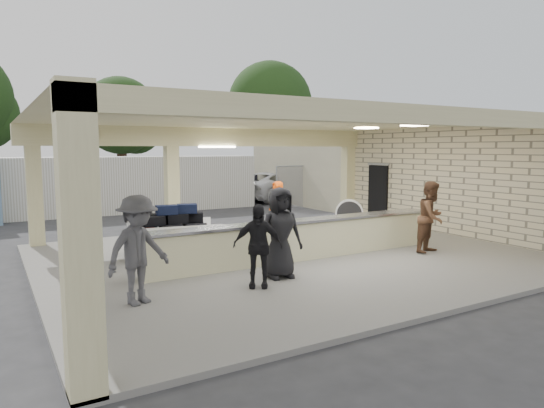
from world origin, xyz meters
TOP-DOWN VIEW (x-y plane):
  - ground at (0.00, 0.00)m, footprint 120.00×120.00m
  - pavilion at (0.21, 0.66)m, footprint 12.01×10.00m
  - baggage_counter at (0.00, -0.50)m, footprint 8.20×0.58m
  - luggage_cart at (-2.65, 1.48)m, footprint 2.42×1.74m
  - drum_fan at (3.80, 2.25)m, footprint 0.91×0.83m
  - baggage_handler at (0.45, 1.44)m, footprint 0.58×0.74m
  - passenger_a at (3.37, -1.61)m, footprint 0.99×0.63m
  - passenger_b at (-2.12, -2.12)m, footprint 1.01×0.81m
  - passenger_c at (-4.43, -1.98)m, footprint 1.32×0.87m
  - passenger_d at (-1.37, -1.73)m, footprint 0.98×0.49m
  - car_white_a at (7.03, 12.53)m, footprint 6.00×4.55m
  - car_white_b at (12.09, 12.63)m, footprint 4.14×1.74m
  - car_dark at (6.90, 14.16)m, footprint 4.31×2.92m
  - container_white at (-1.06, 11.67)m, footprint 11.41×2.54m
  - fence at (11.00, 9.00)m, footprint 12.06×0.06m
  - tree_mid at (2.32, 26.16)m, footprint 6.00×5.60m
  - tree_right at (14.32, 25.16)m, footprint 7.20×7.00m
  - adjacent_building at (9.50, 10.00)m, footprint 6.00×8.00m

SIDE VIEW (x-z plane):
  - ground at x=0.00m, z-range 0.00..0.00m
  - baggage_counter at x=0.00m, z-range 0.10..1.08m
  - car_white_b at x=12.09m, z-range 0.00..1.28m
  - drum_fan at x=3.80m, z-range 0.14..1.17m
  - car_dark at x=6.90m, z-range 0.00..1.36m
  - car_white_a at x=7.03m, z-range 0.00..1.55m
  - luggage_cart at x=-2.65m, z-range 0.15..1.45m
  - passenger_b at x=-2.12m, z-range 0.10..1.75m
  - baggage_handler at x=0.45m, z-range 0.10..1.90m
  - passenger_a at x=3.37m, z-range 0.10..1.98m
  - fence at x=11.00m, z-range 0.04..2.07m
  - passenger_d at x=-1.37m, z-range 0.10..2.03m
  - passenger_c at x=-4.43m, z-range 0.10..2.03m
  - container_white at x=-1.06m, z-range 0.00..2.46m
  - pavilion at x=0.21m, z-range -0.43..3.12m
  - adjacent_building at x=9.50m, z-range 0.00..3.20m
  - tree_mid at x=2.32m, z-range 0.96..8.96m
  - tree_right at x=14.32m, z-range 1.21..11.21m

